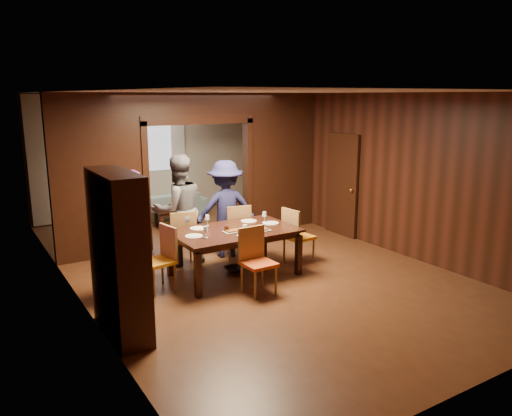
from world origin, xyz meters
TOP-DOWN VIEW (x-y plane):
  - floor at (0.00, 0.00)m, footprint 9.00×9.00m
  - ceiling at (0.00, 0.00)m, footprint 5.50×9.00m
  - room_walls at (0.00, 1.89)m, footprint 5.52×9.01m
  - person_purple at (-2.05, -0.37)m, footprint 0.60×0.76m
  - person_grey at (-0.90, 0.55)m, footprint 0.94×0.74m
  - person_navy at (-0.01, 0.50)m, footprint 1.24×0.89m
  - sofa at (0.11, 3.85)m, footprint 2.06×0.92m
  - serving_bowl at (-0.31, -0.34)m, footprint 0.33×0.33m
  - dining_table at (-0.38, -0.45)m, footprint 1.95×1.21m
  - coffee_table at (-0.03, 2.99)m, footprint 0.80×0.50m
  - chair_left at (-1.67, -0.44)m, footprint 0.51×0.51m
  - chair_right at (0.90, -0.48)m, footprint 0.48×0.48m
  - chair_far_l at (-0.90, 0.45)m, footprint 0.53×0.53m
  - chair_far_r at (0.12, 0.38)m, footprint 0.52×0.52m
  - chair_near at (-0.45, -1.31)m, footprint 0.45×0.45m
  - hutch at (-2.53, -1.50)m, footprint 0.40×1.20m
  - door_right at (2.70, 0.50)m, footprint 0.06×0.90m
  - window_far at (0.00, 4.44)m, footprint 1.20×0.03m
  - curtain_left at (-0.75, 4.40)m, footprint 0.35×0.06m
  - curtain_right at (0.75, 4.40)m, footprint 0.35×0.06m
  - plate_left at (-1.09, -0.48)m, footprint 0.27×0.27m
  - plate_far_l at (-0.84, -0.10)m, footprint 0.27×0.27m
  - plate_far_r at (0.10, -0.12)m, footprint 0.27×0.27m
  - plate_right at (0.33, -0.43)m, footprint 0.27×0.27m
  - plate_near at (-0.40, -0.86)m, footprint 0.27×0.27m
  - platter_a at (-0.47, -0.58)m, footprint 0.30×0.20m
  - platter_b at (-0.06, -0.75)m, footprint 0.30×0.20m
  - wineglass_left at (-0.97, -0.64)m, footprint 0.08×0.08m
  - wineglass_far at (-0.63, 0.00)m, footprint 0.08×0.08m
  - wineglass_right at (0.29, -0.30)m, footprint 0.08×0.08m
  - tumbler at (-0.35, -0.75)m, footprint 0.07×0.07m
  - condiment_jar at (-0.53, -0.50)m, footprint 0.08×0.08m

SIDE VIEW (x-z plane):
  - floor at x=0.00m, z-range 0.00..0.00m
  - coffee_table at x=-0.03m, z-range 0.00..0.40m
  - sofa at x=0.11m, z-range 0.00..0.59m
  - dining_table at x=-0.38m, z-range 0.00..0.76m
  - chair_left at x=-1.67m, z-range 0.00..0.97m
  - chair_right at x=0.90m, z-range 0.00..0.97m
  - chair_far_l at x=-0.90m, z-range 0.00..0.97m
  - chair_far_r at x=0.12m, z-range 0.00..0.97m
  - chair_near at x=-0.45m, z-range 0.00..0.97m
  - plate_left at x=-1.09m, z-range 0.76..0.77m
  - plate_far_l at x=-0.84m, z-range 0.76..0.77m
  - plate_far_r at x=0.10m, z-range 0.76..0.77m
  - plate_right at x=0.33m, z-range 0.76..0.77m
  - plate_near at x=-0.40m, z-range 0.76..0.77m
  - platter_a at x=-0.47m, z-range 0.76..0.80m
  - platter_b at x=-0.06m, z-range 0.76..0.80m
  - serving_bowl at x=-0.31m, z-range 0.76..0.84m
  - condiment_jar at x=-0.53m, z-range 0.76..0.87m
  - tumbler at x=-0.35m, z-range 0.76..0.90m
  - wineglass_left at x=-0.97m, z-range 0.76..0.94m
  - wineglass_far at x=-0.63m, z-range 0.76..0.94m
  - wineglass_right at x=0.29m, z-range 0.76..0.94m
  - person_navy at x=-0.01m, z-range 0.00..1.74m
  - person_purple at x=-2.05m, z-range 0.00..1.83m
  - person_grey at x=-0.90m, z-range 0.00..1.89m
  - hutch at x=-2.53m, z-range 0.00..2.00m
  - door_right at x=2.70m, z-range 0.00..2.10m
  - curtain_left at x=-0.75m, z-range 0.05..2.45m
  - curtain_right at x=0.75m, z-range 0.05..2.45m
  - room_walls at x=0.00m, z-range 0.06..2.96m
  - window_far at x=0.00m, z-range 1.05..2.35m
  - ceiling at x=0.00m, z-range 2.89..2.91m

